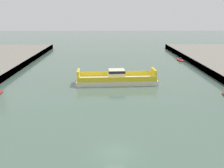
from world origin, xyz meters
TOP-DOWN VIEW (x-y plane):
  - ground_plane at (0.00, 0.00)m, footprint 400.00×400.00m
  - chain_ferry at (1.19, 30.36)m, footprint 18.77×6.74m
  - moored_boat_mid_left at (23.91, 58.34)m, footprint 2.05×5.11m

SIDE VIEW (x-z plane):
  - ground_plane at x=0.00m, z-range 0.00..0.00m
  - moored_boat_mid_left at x=23.91m, z-range -0.24..0.80m
  - chain_ferry at x=1.19m, z-range -0.62..2.68m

